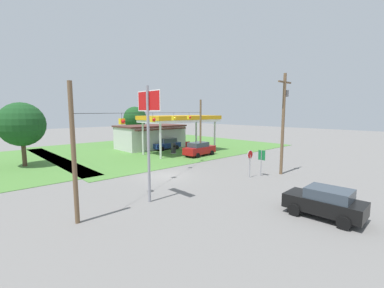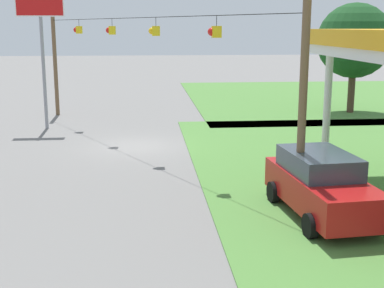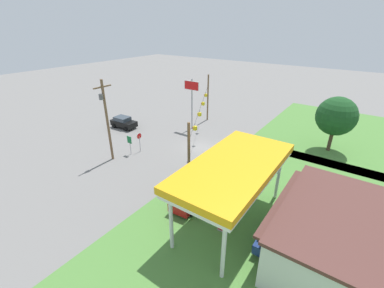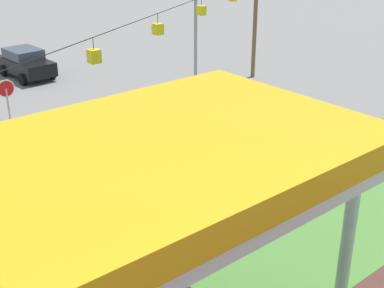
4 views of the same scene
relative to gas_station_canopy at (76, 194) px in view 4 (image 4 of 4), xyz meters
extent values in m
plane|color=slate|center=(-9.88, -9.42, -4.85)|extent=(160.00, 160.00, 0.00)
cube|color=silver|center=(0.00, 0.00, -0.21)|extent=(11.28, 5.29, 0.35)
cube|color=orange|center=(0.00, 0.00, 0.24)|extent=(11.48, 5.49, 0.55)
cylinder|color=silver|center=(-5.04, -2.04, -2.62)|extent=(0.28, 0.28, 4.46)
cylinder|color=silver|center=(-5.04, 2.04, -2.62)|extent=(0.28, 0.28, 4.46)
cube|color=#AD1414|center=(0.05, -3.87, -4.05)|extent=(4.94, 2.29, 0.92)
cube|color=#333D47|center=(-0.24, -3.89, -3.29)|extent=(2.78, 1.94, 0.61)
cylinder|color=black|center=(-1.52, -3.07, -4.51)|extent=(0.70, 0.28, 0.68)
cylinder|color=black|center=(-1.34, -4.95, -4.51)|extent=(0.70, 0.28, 0.68)
cube|color=black|center=(-8.93, -23.03, -4.12)|extent=(2.05, 4.16, 0.80)
cube|color=#333D47|center=(-8.92, -23.28, -3.43)|extent=(1.81, 2.32, 0.57)
cylinder|color=black|center=(-9.94, -21.82, -4.51)|extent=(0.25, 0.69, 0.68)
cylinder|color=black|center=(-8.05, -21.72, -4.51)|extent=(0.25, 0.69, 0.68)
cylinder|color=black|center=(-9.81, -24.34, -4.51)|extent=(0.25, 0.69, 0.68)
cylinder|color=black|center=(-7.92, -24.25, -4.51)|extent=(0.25, 0.69, 0.68)
cylinder|color=#99999E|center=(-4.59, -15.08, -3.80)|extent=(0.08, 0.08, 2.10)
cylinder|color=white|center=(-4.59, -15.08, -2.75)|extent=(0.80, 0.03, 0.80)
cylinder|color=red|center=(-4.59, -15.08, -2.75)|extent=(0.70, 0.03, 0.70)
cylinder|color=gray|center=(-14.76, -14.29, -1.08)|extent=(0.18, 0.18, 7.55)
cylinder|color=brown|center=(-19.41, -14.42, -1.12)|extent=(0.24, 0.24, 7.47)
cylinder|color=brown|center=(-0.35, -4.42, -1.12)|extent=(0.24, 0.24, 7.47)
cylinder|color=black|center=(-9.88, -9.42, 0.97)|extent=(19.08, 10.02, 0.02)
cylinder|color=black|center=(-11.78, -10.42, 0.79)|extent=(0.02, 0.02, 0.35)
cube|color=yellow|center=(-11.78, -10.42, 0.42)|extent=(0.32, 0.32, 0.40)
sphere|color=red|center=(-11.78, -10.59, 0.42)|extent=(0.28, 0.28, 0.28)
cylinder|color=black|center=(-7.97, -8.42, 0.79)|extent=(0.02, 0.02, 0.35)
cube|color=yellow|center=(-7.97, -8.42, 0.42)|extent=(0.32, 0.32, 0.40)
sphere|color=yellow|center=(-7.97, -8.59, 0.42)|extent=(0.28, 0.28, 0.28)
cylinder|color=black|center=(-4.16, -6.42, 0.79)|extent=(0.02, 0.02, 0.35)
cube|color=yellow|center=(-4.16, -6.42, 0.42)|extent=(0.32, 0.32, 0.40)
sphere|color=red|center=(-4.16, -6.59, 0.42)|extent=(0.28, 0.28, 0.28)
camera|label=1|loc=(-23.78, -28.21, 1.06)|focal=24.00mm
camera|label=2|loc=(14.50, -8.92, 0.60)|focal=50.00mm
camera|label=3|loc=(15.31, 6.97, 9.84)|focal=24.00mm
camera|label=4|loc=(3.52, 7.18, 4.28)|focal=50.00mm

